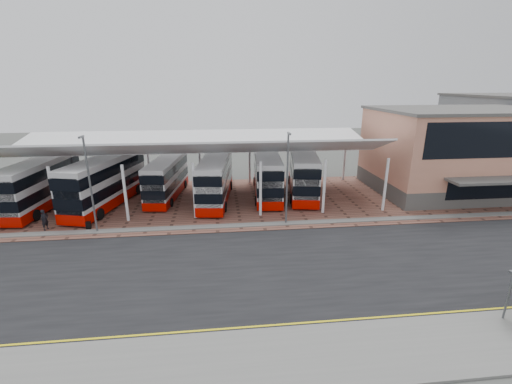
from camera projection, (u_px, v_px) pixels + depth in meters
ground at (275, 260)px, 24.05m from camera, size 140.00×140.00×0.00m
road at (277, 267)px, 23.10m from camera, size 120.00×14.00×0.02m
forecourt at (274, 199)px, 36.55m from camera, size 72.00×16.00×0.06m
sidewalk at (307, 356)px, 15.51m from camera, size 120.00×4.00×0.14m
north_kerb at (264, 225)px, 29.90m from camera, size 120.00×0.80×0.14m
yellow_line_near at (297, 327)px, 17.42m from camera, size 120.00×0.12×0.01m
yellow_line_far at (296, 323)px, 17.70m from camera, size 120.00×0.12×0.01m
canopy at (196, 145)px, 34.84m from camera, size 37.00×11.63×7.07m
terminal at (459, 151)px, 38.19m from camera, size 18.40×14.40×9.25m
lamp_west at (90, 182)px, 27.20m from camera, size 0.16×0.90×8.07m
lamp_east at (287, 176)px, 28.86m from camera, size 0.16×0.90×8.07m
bus_0 at (41, 184)px, 33.48m from camera, size 3.55×11.55×4.69m
bus_1 at (106, 182)px, 33.97m from camera, size 5.50×12.12×4.87m
bus_2 at (167, 178)px, 36.62m from camera, size 3.58×10.28×4.15m
bus_3 at (216, 179)px, 35.55m from camera, size 3.83×11.28×4.56m
bus_4 at (267, 175)px, 37.19m from camera, size 3.42×11.26×4.57m
bus_5 at (303, 173)px, 37.65m from camera, size 4.55×11.69×4.70m
pedestrian at (45, 220)px, 28.62m from camera, size 0.65×0.77×1.78m
suitcase at (88, 225)px, 28.95m from camera, size 0.38×0.27×0.65m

